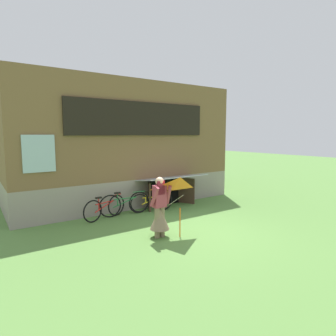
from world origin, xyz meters
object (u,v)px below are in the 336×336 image
bicycle_green (125,204)px  bicycle_yellow (152,202)px  person (160,212)px  kite (180,193)px  bicycle_red (105,208)px

bicycle_green → bicycle_yellow: bearing=-1.0°
bicycle_green → person: bearing=-89.5°
kite → bicycle_red: size_ratio=0.93×
person → bicycle_yellow: (1.17, 2.33, -0.33)m
kite → bicycle_green: kite is taller
kite → bicycle_red: 3.21m
bicycle_green → bicycle_red: size_ratio=1.11×
bicycle_green → bicycle_red: (-0.72, -0.01, -0.02)m
kite → bicycle_green: 3.11m
person → bicycle_red: person is taller
bicycle_red → bicycle_green: bearing=-16.0°
person → kite: bearing=-62.1°
kite → bicycle_yellow: (0.92, 2.89, -0.91)m
person → kite: (0.25, -0.57, 0.57)m
bicycle_yellow → bicycle_red: bicycle_red is taller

